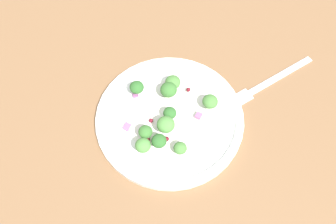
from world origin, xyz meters
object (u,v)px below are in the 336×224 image
(broccoli_floret_0, at_px, (166,125))
(broccoli_floret_2, at_px, (145,132))
(fork, at_px, (269,82))
(broccoli_floret_1, at_px, (167,113))
(plate, at_px, (168,117))

(broccoli_floret_0, bearing_deg, broccoli_floret_2, -162.93)
(broccoli_floret_2, bearing_deg, fork, 25.25)
(broccoli_floret_2, bearing_deg, broccoli_floret_1, 42.71)
(broccoli_floret_0, distance_m, broccoli_floret_1, 0.02)
(broccoli_floret_2, distance_m, fork, 0.25)
(plate, relative_size, broccoli_floret_1, 11.33)
(broccoli_floret_0, bearing_deg, broccoli_floret_1, 80.94)
(plate, bearing_deg, broccoli_floret_0, -99.78)
(fork, bearing_deg, broccoli_floret_1, -158.96)
(plate, distance_m, fork, 0.20)
(broccoli_floret_0, xyz_separation_m, broccoli_floret_2, (-0.03, -0.01, -0.00))
(broccoli_floret_1, xyz_separation_m, fork, (0.19, 0.07, -0.03))
(broccoli_floret_0, distance_m, broccoli_floret_2, 0.03)
(plate, xyz_separation_m, broccoli_floret_0, (-0.00, -0.03, 0.03))
(broccoli_floret_1, distance_m, fork, 0.21)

